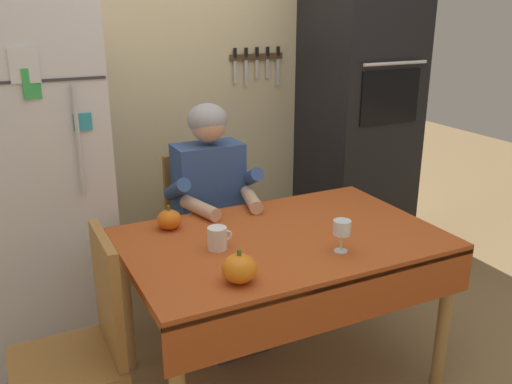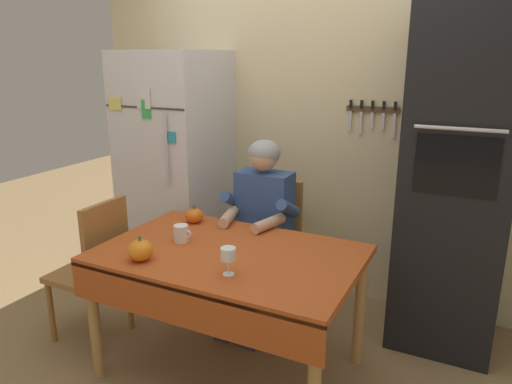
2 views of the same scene
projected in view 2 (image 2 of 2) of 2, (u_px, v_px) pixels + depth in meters
The scene contains 12 objects.
ground_plane at pixel (222, 378), 2.70m from camera, with size 10.00×10.00×0.00m, color #93754C.
back_wall_assembly at pixel (318, 121), 3.48m from camera, with size 3.70×0.13×2.60m.
refrigerator at pixel (177, 171), 3.69m from camera, with size 0.68×0.71×1.80m.
wall_oven at pixel (457, 180), 2.83m from camera, with size 0.60×0.64×2.10m.
dining_table at pixel (227, 267), 2.59m from camera, with size 1.40×0.90×0.74m.
chair_behind_person at pixel (272, 240), 3.35m from camera, with size 0.40×0.40×0.93m.
seated_person at pixel (260, 218), 3.13m from camera, with size 0.47×0.55×1.25m.
chair_left_side at pixel (96, 265), 2.96m from camera, with size 0.40×0.40×0.93m.
coffee_mug at pixel (181, 233), 2.71m from camera, with size 0.11×0.08×0.10m.
wine_glass at pixel (228, 255), 2.28m from camera, with size 0.07×0.07×0.14m.
pumpkin_large at pixel (194, 216), 3.02m from camera, with size 0.11×0.11×0.11m.
pumpkin_medium at pixel (140, 250), 2.46m from camera, with size 0.13×0.13×0.13m.
Camera 2 is at (1.20, -1.98, 1.77)m, focal length 33.45 mm.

